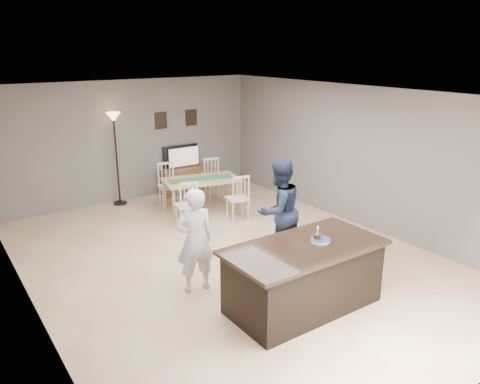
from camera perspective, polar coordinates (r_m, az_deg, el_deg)
floor at (r=7.86m, az=-1.31°, el=-8.17°), size 8.00×8.00×0.00m
room_shell at (r=7.30m, az=-1.40°, el=3.81°), size 8.00×8.00×8.00m
kitchen_island at (r=6.39m, az=7.75°, el=-10.13°), size 2.15×1.10×0.90m
tv_console at (r=11.38m, az=-6.77°, el=1.49°), size 1.20×0.40×0.60m
television at (r=11.30m, az=-7.04°, el=4.32°), size 0.91×0.12×0.53m
tv_screen_glow at (r=11.23m, az=-6.85°, el=4.28°), size 0.78×0.00×0.78m
picture_frames at (r=11.23m, az=-7.77°, el=8.82°), size 1.10×0.02×0.38m
doorway at (r=4.30m, az=-18.41°, el=-13.26°), size 0.00×2.10×2.65m
woman at (r=6.66m, az=-5.54°, el=-5.89°), size 0.61×0.46×1.53m
man at (r=7.57m, az=4.76°, el=-2.28°), size 0.86×0.69×1.70m
birthday_cake at (r=6.34m, az=9.38°, el=-5.50°), size 0.13×0.13×0.21m
plate_stack at (r=6.34m, az=9.76°, el=-5.81°), size 0.26×0.26×0.04m
dining_table at (r=9.84m, az=-4.72°, el=0.89°), size 1.81×2.02×0.95m
floor_lamp at (r=10.47m, az=-15.03°, el=6.87°), size 0.31×0.31×2.05m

